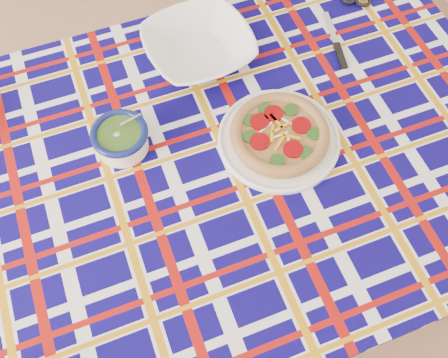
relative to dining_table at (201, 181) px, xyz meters
name	(u,v)px	position (x,y,z in m)	size (l,w,h in m)	color
dining_table	(201,181)	(0.00, 0.00, 0.00)	(1.48, 0.93, 0.69)	brown
tablecloth	(201,176)	(0.00, 0.00, 0.02)	(1.50, 0.95, 0.10)	#0B0454
main_focaccia_plate	(280,134)	(0.19, 0.00, 0.10)	(0.28, 0.28, 0.05)	#9D6B37
pesto_bowl	(120,137)	(-0.14, 0.11, 0.11)	(0.12, 0.12, 0.07)	#233F11
serving_bowl	(199,47)	(0.11, 0.29, 0.10)	(0.26, 0.26, 0.06)	white
table_knife	(331,29)	(0.45, 0.25, 0.08)	(0.20, 0.02, 0.01)	silver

